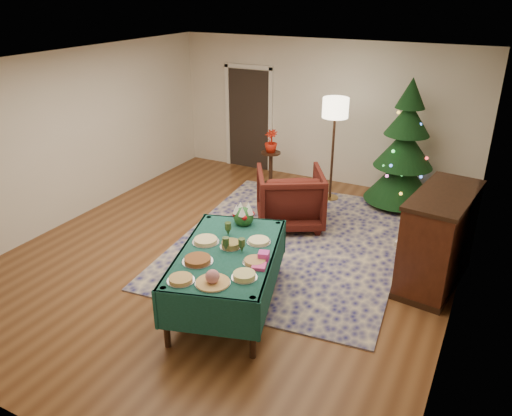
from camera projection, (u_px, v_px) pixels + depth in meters
The scene contains 24 objects.
room_shell at pixel (232, 166), 6.70m from camera, with size 7.00×7.00×7.00m.
doorway at pixel (249, 116), 10.30m from camera, with size 1.08×0.04×2.16m.
rug at pixel (291, 240), 7.62m from camera, with size 3.20×4.20×0.02m, color #161654.
buffet_table at pixel (228, 262), 5.86m from camera, with size 1.62×2.16×0.75m.
platter_0 at pixel (181, 279), 5.21m from camera, with size 0.29×0.29×0.05m.
platter_1 at pixel (213, 279), 5.14m from camera, with size 0.37×0.37×0.16m.
platter_2 at pixel (244, 276), 5.26m from camera, with size 0.28×0.28×0.06m.
platter_3 at pixel (198, 260), 5.57m from camera, with size 0.35×0.35×0.05m.
platter_4 at pixel (255, 261), 5.55m from camera, with size 0.28×0.28×0.04m.
platter_5 at pixel (206, 241), 5.99m from camera, with size 0.33×0.33×0.05m.
platter_6 at pixel (231, 245), 5.87m from camera, with size 0.26×0.26×0.07m.
platter_7 at pixel (259, 241), 5.99m from camera, with size 0.30×0.30×0.04m.
goblet_0 at pixel (228, 229), 6.13m from camera, with size 0.08×0.08×0.17m.
goblet_1 at pixel (242, 245), 5.74m from camera, with size 0.08×0.08×0.17m.
goblet_2 at pixel (226, 244), 5.77m from camera, with size 0.08×0.08×0.17m.
napkin_stack at pixel (259, 266), 5.45m from camera, with size 0.15×0.15×0.04m, color #E74096.
gift_box at pixel (264, 256), 5.60m from camera, with size 0.12×0.12×0.10m, color #D83CAC.
centerpiece at pixel (244, 215), 6.41m from camera, with size 0.27×0.27×0.31m.
armchair at pixel (290, 195), 7.93m from camera, with size 1.01×0.95×1.04m, color #42130E.
floor_lamp at pixel (335, 114), 8.50m from camera, with size 0.45×0.45×1.85m.
side_table at pixel (271, 169), 9.62m from camera, with size 0.38×0.38×0.67m.
potted_plant at pixel (271, 146), 9.43m from camera, with size 0.24×0.43×0.24m, color #AB1C0C.
christmas_tree at pixel (404, 151), 8.48m from camera, with size 1.61×1.61×2.23m.
piano at pixel (438, 239), 6.35m from camera, with size 0.85×1.53×1.26m.
Camera 1 is at (3.18, -5.50, 3.58)m, focal length 35.00 mm.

